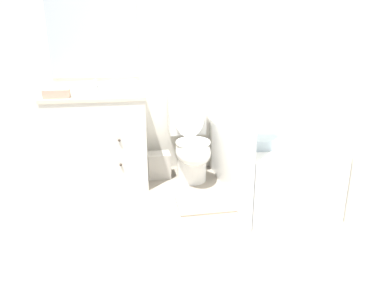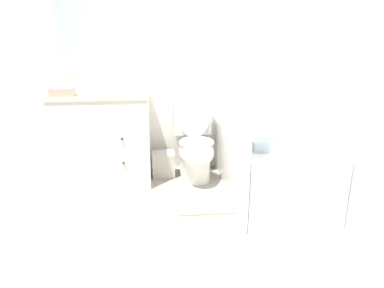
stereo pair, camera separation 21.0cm
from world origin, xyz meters
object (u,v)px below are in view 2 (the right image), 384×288
object	(u,v)px
toilet	(195,143)
bath_mat	(206,204)
sink_faucet	(104,86)
vanity_cabinet	(104,137)
hand_towel_folded	(63,92)
bath_towel_folded	(270,144)
bathtub	(269,164)
wastebasket	(163,164)
tissue_box	(132,88)

from	to	relation	value
toilet	bath_mat	bearing A→B (deg)	-87.87
sink_faucet	toilet	size ratio (longest dim) A/B	0.16
vanity_cabinet	hand_towel_folded	bearing A→B (deg)	-151.26
hand_towel_folded	bath_towel_folded	distance (m)	1.87
sink_faucet	bathtub	distance (m)	1.80
bathtub	hand_towel_folded	bearing A→B (deg)	171.94
vanity_cabinet	wastebasket	distance (m)	0.67
bathtub	tissue_box	bearing A→B (deg)	162.21
wastebasket	hand_towel_folded	size ratio (longest dim) A/B	1.21
toilet	bath_towel_folded	size ratio (longest dim) A/B	2.85
sink_faucet	toilet	bearing A→B (deg)	-15.75
toilet	wastebasket	size ratio (longest dim) A/B	3.47
toilet	hand_towel_folded	size ratio (longest dim) A/B	4.20
tissue_box	toilet	bearing A→B (deg)	-1.97
sink_faucet	bathtub	xyz separation A→B (m)	(1.55, -0.63, -0.66)
bath_mat	hand_towel_folded	bearing A→B (deg)	158.06
bathtub	bath_mat	bearing A→B (deg)	-159.61
wastebasket	sink_faucet	bearing A→B (deg)	166.05
bathtub	wastebasket	world-z (taller)	bathtub
toilet	bathtub	bearing A→B (deg)	-30.37
wastebasket	vanity_cabinet	bearing A→B (deg)	-174.30
vanity_cabinet	tissue_box	bearing A→B (deg)	-6.07
bath_towel_folded	bath_mat	world-z (taller)	bath_towel_folded
bath_towel_folded	bath_mat	bearing A→B (deg)	164.33
toilet	sink_faucet	bearing A→B (deg)	164.25
tissue_box	bath_towel_folded	size ratio (longest dim) A/B	0.45
wastebasket	bath_mat	distance (m)	0.81
bathtub	tissue_box	distance (m)	1.47
wastebasket	toilet	bearing A→B (deg)	-18.89
bathtub	wastebasket	bearing A→B (deg)	153.19
bathtub	bath_towel_folded	distance (m)	0.50
wastebasket	bath_mat	world-z (taller)	wastebasket
bath_towel_folded	bath_mat	size ratio (longest dim) A/B	0.62
hand_towel_folded	sink_faucet	bearing A→B (deg)	50.17
wastebasket	hand_towel_folded	xyz separation A→B (m)	(-0.89, -0.23, 0.81)
hand_towel_folded	bathtub	bearing A→B (deg)	-8.06
sink_faucet	tissue_box	bearing A→B (deg)	-37.95
bathtub	hand_towel_folded	size ratio (longest dim) A/B	6.75
hand_towel_folded	bath_mat	size ratio (longest dim) A/B	0.42
vanity_cabinet	bath_mat	world-z (taller)	vanity_cabinet
wastebasket	tissue_box	size ratio (longest dim) A/B	1.81
toilet	tissue_box	size ratio (longest dim) A/B	6.27
sink_faucet	hand_towel_folded	distance (m)	0.48
toilet	wastebasket	world-z (taller)	toilet
wastebasket	hand_towel_folded	world-z (taller)	hand_towel_folded
toilet	tissue_box	bearing A→B (deg)	178.03
sink_faucet	bathtub	bearing A→B (deg)	-22.26
sink_faucet	bath_mat	world-z (taller)	sink_faucet
tissue_box	bath_towel_folded	xyz separation A→B (m)	(1.12, -0.77, -0.35)
toilet	bath_towel_folded	bearing A→B (deg)	-55.43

